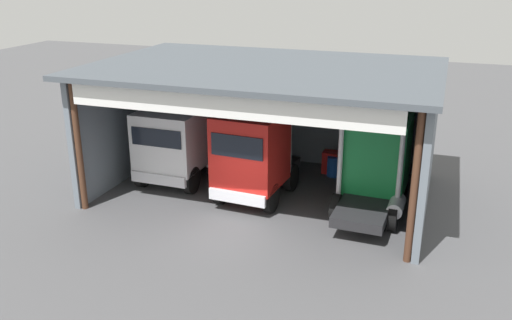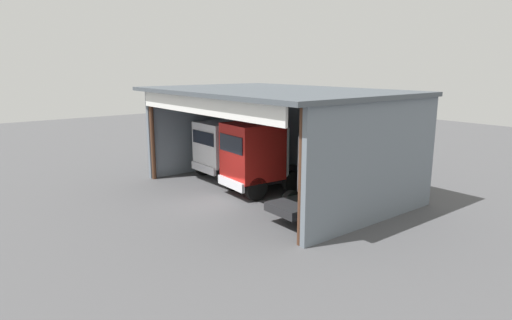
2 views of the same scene
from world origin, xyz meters
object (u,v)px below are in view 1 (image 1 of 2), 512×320
at_px(truck_white_left_bay, 174,145).
at_px(oil_drum, 334,166).
at_px(truck_red_center_right_bay, 253,155).
at_px(tool_cart, 333,162).
at_px(truck_green_center_left_bay, 375,163).

xyz_separation_m(truck_white_left_bay, oil_drum, (6.27, 3.09, -1.27)).
height_order(truck_white_left_bay, oil_drum, truck_white_left_bay).
distance_m(truck_red_center_right_bay, tool_cart, 4.91).
relative_size(truck_green_center_left_bay, oil_drum, 5.52).
bearing_deg(truck_white_left_bay, truck_red_center_right_bay, 171.56).
height_order(truck_red_center_right_bay, tool_cart, truck_red_center_right_bay).
bearing_deg(truck_red_center_right_bay, truck_green_center_left_bay, -167.06).
relative_size(truck_red_center_right_bay, truck_green_center_left_bay, 1.01).
relative_size(truck_red_center_right_bay, tool_cart, 4.89).
xyz_separation_m(truck_green_center_left_bay, tool_cart, (-2.22, 3.30, -1.39)).
distance_m(truck_white_left_bay, tool_cart, 7.16).
distance_m(truck_red_center_right_bay, truck_green_center_left_bay, 4.67).
bearing_deg(oil_drum, tool_cart, 107.47).
bearing_deg(oil_drum, truck_red_center_right_bay, -124.17).
distance_m(truck_green_center_left_bay, tool_cart, 4.22).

